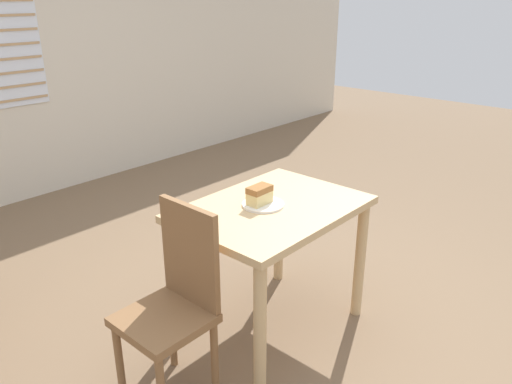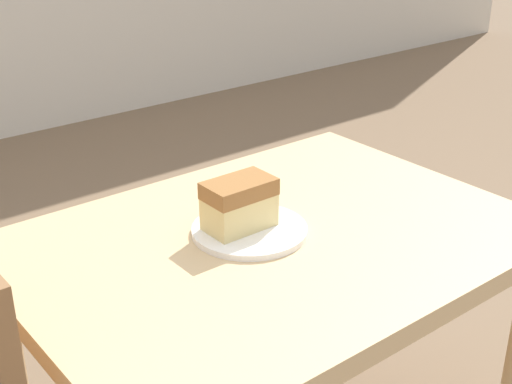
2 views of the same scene
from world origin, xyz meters
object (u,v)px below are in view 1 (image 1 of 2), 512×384
Objects in this scene: plate at (263,204)px; cake_slice at (259,195)px; dining_table_near at (272,227)px; chair_near_window at (175,301)px.

plate is 0.06m from cake_slice.
dining_table_near is at bearing -46.79° from cake_slice.
cake_slice is (0.61, 0.04, 0.31)m from chair_near_window.
dining_table_near is 7.42× the size of cake_slice.
chair_near_window is at bearing 179.26° from dining_table_near.
chair_near_window is 4.25× the size of plate.
dining_table_near is 0.14m from plate.
chair_near_window is 0.68m from plate.
chair_near_window is (-0.65, 0.01, -0.13)m from dining_table_near.
cake_slice is (-0.01, 0.01, 0.05)m from plate.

